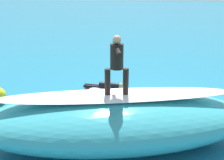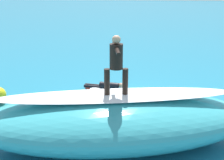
# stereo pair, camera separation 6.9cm
# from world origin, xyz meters

# --- Properties ---
(ground_plane) EXTENTS (120.00, 120.00, 0.00)m
(ground_plane) POSITION_xyz_m (0.00, 0.00, 0.00)
(ground_plane) COLOR teal
(wave_crest) EXTENTS (8.28, 4.47, 1.46)m
(wave_crest) POSITION_xyz_m (0.72, 2.32, 0.73)
(wave_crest) COLOR teal
(wave_crest) RESTS_ON ground_plane
(wave_foam_lip) EXTENTS (6.76, 2.23, 0.08)m
(wave_foam_lip) POSITION_xyz_m (0.72, 2.32, 1.50)
(wave_foam_lip) COLOR white
(wave_foam_lip) RESTS_ON wave_crest
(surfboard_riding) EXTENTS (2.22, 0.84, 0.06)m
(surfboard_riding) POSITION_xyz_m (0.68, 2.31, 1.49)
(surfboard_riding) COLOR yellow
(surfboard_riding) RESTS_ON wave_crest
(surfer_riding) EXTENTS (0.66, 1.57, 1.66)m
(surfer_riding) POSITION_xyz_m (0.68, 2.31, 2.49)
(surfer_riding) COLOR black
(surfer_riding) RESTS_ON surfboard_riding
(surfboard_paddling) EXTENTS (2.27, 0.88, 0.09)m
(surfboard_paddling) POSITION_xyz_m (1.22, -2.02, 0.04)
(surfboard_paddling) COLOR #E0563D
(surfboard_paddling) RESTS_ON ground_plane
(surfer_paddling) EXTENTS (1.73, 0.57, 0.31)m
(surfer_paddling) POSITION_xyz_m (1.35, -2.05, 0.22)
(surfer_paddling) COLOR black
(surfer_paddling) RESTS_ON surfboard_paddling
(foam_patch_near) EXTENTS (0.67, 0.86, 0.15)m
(foam_patch_near) POSITION_xyz_m (1.78, -2.06, 0.08)
(foam_patch_near) COLOR white
(foam_patch_near) RESTS_ON ground_plane
(foam_patch_mid) EXTENTS (1.19, 1.19, 0.10)m
(foam_patch_mid) POSITION_xyz_m (0.99, 2.23, 0.05)
(foam_patch_mid) COLOR white
(foam_patch_mid) RESTS_ON ground_plane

